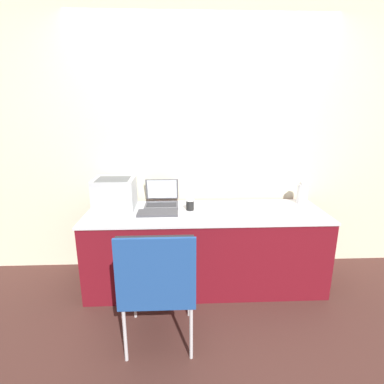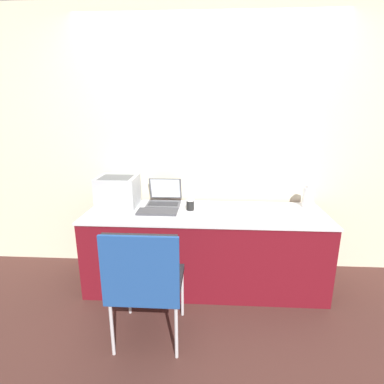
# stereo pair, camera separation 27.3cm
# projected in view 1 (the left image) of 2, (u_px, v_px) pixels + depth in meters

# --- Properties ---
(ground_plane) EXTENTS (14.00, 14.00, 0.00)m
(ground_plane) POSITION_uv_depth(u_px,v_px,m) (208.00, 303.00, 2.62)
(ground_plane) COLOR #472823
(wall_back) EXTENTS (8.00, 0.05, 2.60)m
(wall_back) POSITION_uv_depth(u_px,v_px,m) (203.00, 144.00, 3.01)
(wall_back) COLOR beige
(wall_back) RESTS_ON ground_plane
(table) EXTENTS (2.18, 0.70, 0.73)m
(table) POSITION_uv_depth(u_px,v_px,m) (205.00, 248.00, 2.85)
(table) COLOR maroon
(table) RESTS_ON ground_plane
(printer) EXTENTS (0.37, 0.34, 0.29)m
(printer) POSITION_uv_depth(u_px,v_px,m) (115.00, 192.00, 2.81)
(printer) COLOR #B2B7BC
(printer) RESTS_ON table
(laptop_left) EXTENTS (0.33, 0.31, 0.24)m
(laptop_left) POSITION_uv_depth(u_px,v_px,m) (162.00, 199.00, 2.95)
(laptop_left) COLOR #4C4C51
(laptop_left) RESTS_ON table
(external_keyboard) EXTENTS (0.36, 0.18, 0.02)m
(external_keyboard) POSITION_uv_depth(u_px,v_px,m) (158.00, 213.00, 2.69)
(external_keyboard) COLOR #3D3D42
(external_keyboard) RESTS_ON table
(coffee_cup) EXTENTS (0.08, 0.08, 0.10)m
(coffee_cup) POSITION_uv_depth(u_px,v_px,m) (190.00, 205.00, 2.78)
(coffee_cup) COLOR black
(coffee_cup) RESTS_ON table
(metal_pitcher) EXTENTS (0.11, 0.11, 0.24)m
(metal_pitcher) POSITION_uv_depth(u_px,v_px,m) (302.00, 193.00, 2.96)
(metal_pitcher) COLOR silver
(metal_pitcher) RESTS_ON table
(chair) EXTENTS (0.50, 0.50, 0.91)m
(chair) POSITION_uv_depth(u_px,v_px,m) (157.00, 279.00, 1.98)
(chair) COLOR black
(chair) RESTS_ON ground_plane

